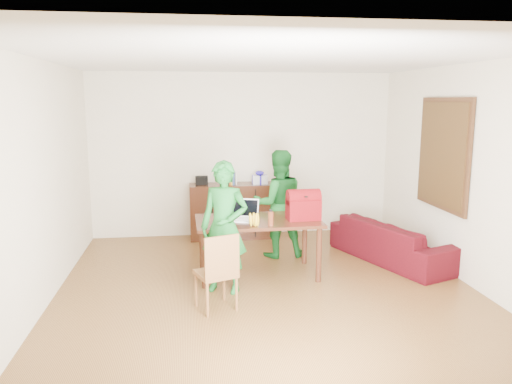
{
  "coord_description": "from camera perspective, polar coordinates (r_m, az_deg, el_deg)",
  "views": [
    {
      "loc": [
        -0.91,
        -5.51,
        2.26
      ],
      "look_at": [
        -0.03,
        0.87,
        1.07
      ],
      "focal_mm": 35.0,
      "sensor_mm": 36.0,
      "label": 1
    }
  ],
  "objects": [
    {
      "name": "chair",
      "position": [
        5.54,
        -4.54,
        -10.77
      ],
      "size": [
        0.5,
        0.49,
        0.87
      ],
      "rotation": [
        0.0,
        0.0,
        0.36
      ],
      "color": "brown",
      "rests_on": "ground"
    },
    {
      "name": "table",
      "position": [
        6.44,
        0.24,
        -3.96
      ],
      "size": [
        1.6,
        0.91,
        0.74
      ],
      "rotation": [
        0.0,
        0.0,
        0.01
      ],
      "color": "black",
      "rests_on": "ground"
    },
    {
      "name": "red_bag",
      "position": [
        6.42,
        5.43,
        -1.79
      ],
      "size": [
        0.43,
        0.26,
        0.31
      ],
      "primitive_type": "cube",
      "rotation": [
        0.0,
        0.0,
        0.05
      ],
      "color": "maroon",
      "rests_on": "table"
    },
    {
      "name": "bottle",
      "position": [
        6.09,
        1.7,
        -2.94
      ],
      "size": [
        0.09,
        0.09,
        0.2
      ],
      "primitive_type": "cylinder",
      "rotation": [
        0.0,
        0.0,
        0.36
      ],
      "color": "#612816",
      "rests_on": "table"
    },
    {
      "name": "sofa",
      "position": [
        7.38,
        15.39,
        -5.41
      ],
      "size": [
        1.4,
        2.09,
        0.57
      ],
      "primitive_type": "imported",
      "rotation": [
        0.0,
        0.0,
        1.93
      ],
      "color": "#340609",
      "rests_on": "ground"
    },
    {
      "name": "bananas",
      "position": [
        6.08,
        -0.21,
        -3.63
      ],
      "size": [
        0.18,
        0.13,
        0.06
      ],
      "primitive_type": null,
      "rotation": [
        0.0,
        0.0,
        0.13
      ],
      "color": "gold",
      "rests_on": "table"
    },
    {
      "name": "person_near",
      "position": [
        5.88,
        -3.64,
        -4.05
      ],
      "size": [
        0.67,
        0.57,
        1.57
      ],
      "primitive_type": "imported",
      "rotation": [
        0.0,
        0.0,
        -0.39
      ],
      "color": "#156122",
      "rests_on": "ground"
    },
    {
      "name": "laptop",
      "position": [
        6.36,
        -1.57,
        -2.87
      ],
      "size": [
        0.42,
        0.35,
        0.25
      ],
      "rotation": [
        0.0,
        0.0,
        -0.32
      ],
      "color": "white",
      "rests_on": "table"
    },
    {
      "name": "person_far",
      "position": [
        7.21,
        2.57,
        -1.35
      ],
      "size": [
        0.78,
        0.62,
        1.56
      ],
      "primitive_type": "imported",
      "rotation": [
        0.0,
        0.0,
        3.18
      ],
      "color": "#13571D",
      "rests_on": "ground"
    },
    {
      "name": "room",
      "position": [
        5.79,
        1.44,
        1.04
      ],
      "size": [
        5.2,
        5.7,
        2.9
      ],
      "color": "#4B2912",
      "rests_on": "ground"
    }
  ]
}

